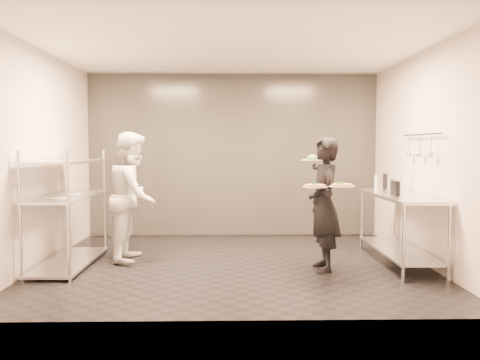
{
  "coord_description": "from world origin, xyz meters",
  "views": [
    {
      "loc": [
        -0.04,
        -6.04,
        1.53
      ],
      "look_at": [
        0.08,
        0.14,
        1.1
      ],
      "focal_mm": 35.0,
      "sensor_mm": 36.0,
      "label": 1
    }
  ],
  "objects_px": {
    "pass_rack": "(68,207)",
    "chef": "(133,196)",
    "waiter": "(324,204)",
    "bottle_green": "(377,183)",
    "bottle_dark": "(385,181)",
    "bottle_clear": "(400,183)",
    "pizza_plate_far": "(341,185)",
    "pizza_plate_near": "(315,186)",
    "prep_counter": "(400,217)",
    "salad_plate": "(312,159)",
    "pos_monitor": "(395,188)"
  },
  "relations": [
    {
      "from": "pizza_plate_far",
      "to": "pass_rack",
      "type": "bearing_deg",
      "value": 171.0
    },
    {
      "from": "pass_rack",
      "to": "bottle_green",
      "type": "bearing_deg",
      "value": 7.5
    },
    {
      "from": "bottle_clear",
      "to": "bottle_dark",
      "type": "bearing_deg",
      "value": 100.56
    },
    {
      "from": "waiter",
      "to": "bottle_green",
      "type": "height_order",
      "value": "waiter"
    },
    {
      "from": "bottle_green",
      "to": "bottle_dark",
      "type": "height_order",
      "value": "bottle_dark"
    },
    {
      "from": "pizza_plate_near",
      "to": "pizza_plate_far",
      "type": "xyz_separation_m",
      "value": [
        0.3,
        0.01,
        0.01
      ]
    },
    {
      "from": "pass_rack",
      "to": "pizza_plate_near",
      "type": "relative_size",
      "value": 5.49
    },
    {
      "from": "waiter",
      "to": "salad_plate",
      "type": "xyz_separation_m",
      "value": [
        -0.09,
        0.34,
        0.56
      ]
    },
    {
      "from": "chef",
      "to": "pos_monitor",
      "type": "xyz_separation_m",
      "value": [
        3.43,
        -0.45,
        0.15
      ]
    },
    {
      "from": "pizza_plate_far",
      "to": "bottle_dark",
      "type": "xyz_separation_m",
      "value": [
        0.98,
        1.34,
        -0.05
      ]
    },
    {
      "from": "pass_rack",
      "to": "pizza_plate_near",
      "type": "xyz_separation_m",
      "value": [
        3.11,
        -0.55,
        0.31
      ]
    },
    {
      "from": "pass_rack",
      "to": "waiter",
      "type": "relative_size",
      "value": 0.97
    },
    {
      "from": "pass_rack",
      "to": "pos_monitor",
      "type": "xyz_separation_m",
      "value": [
        4.21,
        -0.14,
        0.25
      ]
    },
    {
      "from": "bottle_clear",
      "to": "pass_rack",
      "type": "bearing_deg",
      "value": -174.8
    },
    {
      "from": "pizza_plate_near",
      "to": "salad_plate",
      "type": "xyz_separation_m",
      "value": [
        0.06,
        0.58,
        0.31
      ]
    },
    {
      "from": "chef",
      "to": "bottle_dark",
      "type": "height_order",
      "value": "chef"
    },
    {
      "from": "pizza_plate_far",
      "to": "bottle_green",
      "type": "bearing_deg",
      "value": 54.68
    },
    {
      "from": "salad_plate",
      "to": "pos_monitor",
      "type": "bearing_deg",
      "value": -9.76
    },
    {
      "from": "waiter",
      "to": "pizza_plate_near",
      "type": "distance_m",
      "value": 0.38
    },
    {
      "from": "pizza_plate_far",
      "to": "bottle_dark",
      "type": "bearing_deg",
      "value": 53.94
    },
    {
      "from": "bottle_green",
      "to": "bottle_dark",
      "type": "bearing_deg",
      "value": 50.86
    },
    {
      "from": "pass_rack",
      "to": "chef",
      "type": "distance_m",
      "value": 0.85
    },
    {
      "from": "prep_counter",
      "to": "chef",
      "type": "bearing_deg",
      "value": 174.99
    },
    {
      "from": "chef",
      "to": "pos_monitor",
      "type": "bearing_deg",
      "value": -97.1
    },
    {
      "from": "chef",
      "to": "pizza_plate_far",
      "type": "xyz_separation_m",
      "value": [
        2.64,
        -0.85,
        0.22
      ]
    },
    {
      "from": "chef",
      "to": "pizza_plate_far",
      "type": "relative_size",
      "value": 5.3
    },
    {
      "from": "pizza_plate_far",
      "to": "bottle_dark",
      "type": "relative_size",
      "value": 1.45
    },
    {
      "from": "pizza_plate_near",
      "to": "pos_monitor",
      "type": "xyz_separation_m",
      "value": [
        1.1,
        0.41,
        -0.06
      ]
    },
    {
      "from": "pizza_plate_near",
      "to": "bottle_clear",
      "type": "bearing_deg",
      "value": 35.09
    },
    {
      "from": "chef",
      "to": "bottle_clear",
      "type": "xyz_separation_m",
      "value": [
        3.69,
        0.09,
        0.16
      ]
    },
    {
      "from": "bottle_dark",
      "to": "salad_plate",
      "type": "bearing_deg",
      "value": -147.92
    },
    {
      "from": "salad_plate",
      "to": "bottle_dark",
      "type": "bearing_deg",
      "value": 32.08
    },
    {
      "from": "waiter",
      "to": "pizza_plate_far",
      "type": "bearing_deg",
      "value": 29.08
    },
    {
      "from": "pass_rack",
      "to": "pizza_plate_near",
      "type": "distance_m",
      "value": 3.17
    },
    {
      "from": "pass_rack",
      "to": "pizza_plate_far",
      "type": "distance_m",
      "value": 3.47
    },
    {
      "from": "pizza_plate_near",
      "to": "pizza_plate_far",
      "type": "height_order",
      "value": "pizza_plate_far"
    },
    {
      "from": "prep_counter",
      "to": "bottle_green",
      "type": "relative_size",
      "value": 8.14
    },
    {
      "from": "bottle_clear",
      "to": "pizza_plate_far",
      "type": "bearing_deg",
      "value": -138.0
    },
    {
      "from": "pizza_plate_near",
      "to": "bottle_clear",
      "type": "xyz_separation_m",
      "value": [
        1.36,
        0.95,
        -0.05
      ]
    },
    {
      "from": "pass_rack",
      "to": "prep_counter",
      "type": "xyz_separation_m",
      "value": [
        4.33,
        0.0,
        -0.14
      ]
    },
    {
      "from": "pass_rack",
      "to": "bottle_green",
      "type": "relative_size",
      "value": 7.23
    },
    {
      "from": "bottle_dark",
      "to": "prep_counter",
      "type": "bearing_deg",
      "value": -94.54
    },
    {
      "from": "bottle_dark",
      "to": "bottle_clear",
      "type": "bearing_deg",
      "value": -79.44
    },
    {
      "from": "chef",
      "to": "bottle_green",
      "type": "distance_m",
      "value": 3.42
    },
    {
      "from": "waiter",
      "to": "bottle_green",
      "type": "relative_size",
      "value": 7.48
    },
    {
      "from": "prep_counter",
      "to": "chef",
      "type": "distance_m",
      "value": 3.57
    },
    {
      "from": "bottle_dark",
      "to": "chef",
      "type": "bearing_deg",
      "value": -172.3
    },
    {
      "from": "bottle_clear",
      "to": "pizza_plate_near",
      "type": "bearing_deg",
      "value": -144.91
    },
    {
      "from": "prep_counter",
      "to": "pizza_plate_far",
      "type": "relative_size",
      "value": 5.49
    },
    {
      "from": "bottle_clear",
      "to": "salad_plate",
      "type": "bearing_deg",
      "value": -164.09
    }
  ]
}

